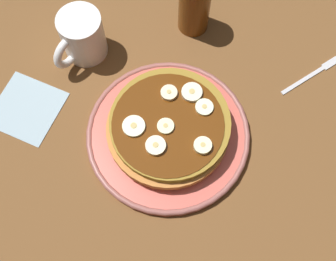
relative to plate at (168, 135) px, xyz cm
name	(u,v)px	position (x,y,z in cm)	size (l,w,h in cm)	color
ground_plane	(168,140)	(0.00, 0.00, -2.41)	(140.00, 140.00, 3.00)	brown
plate	(168,135)	(0.00, 0.00, 0.00)	(27.24, 27.24, 1.70)	#CC594C
pancake_stack	(170,129)	(-0.05, 0.28, 2.63)	(20.26, 19.91, 4.27)	tan
banana_slice_0	(168,128)	(0.64, 0.42, 4.93)	(2.68, 2.68, 0.71)	#EBEFB4
banana_slice_1	(202,147)	(0.25, 6.53, 5.10)	(2.81, 2.81, 1.06)	#F2EEB9
banana_slice_2	(169,93)	(-4.34, -2.92, 5.03)	(2.70, 2.70, 0.91)	#FBE5B5
banana_slice_3	(134,126)	(3.55, -4.02, 4.94)	(3.60, 3.60, 0.73)	#F0F3C6
banana_slice_4	(190,91)	(-6.56, -0.31, 5.01)	(3.38, 3.38, 0.88)	#EBE4C3
banana_slice_5	(156,146)	(4.18, 0.68, 5.04)	(3.17, 3.17, 0.93)	#F9ECBF
banana_slice_6	(204,107)	(-5.58, 3.09, 4.92)	(2.89, 2.89, 0.71)	#EEF4C5
coffee_mug	(81,37)	(-4.82, -21.94, 3.76)	(11.01, 7.60, 9.07)	white
napkin	(27,108)	(10.04, -22.90, -0.76)	(11.00, 11.00, 0.30)	#99B2BF
fork	(314,73)	(-25.03, 14.19, -0.66)	(12.47, 5.64, 0.50)	silver
syrup_bottle	(195,1)	(-21.00, -9.38, 6.00)	(5.63, 5.63, 15.33)	brown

